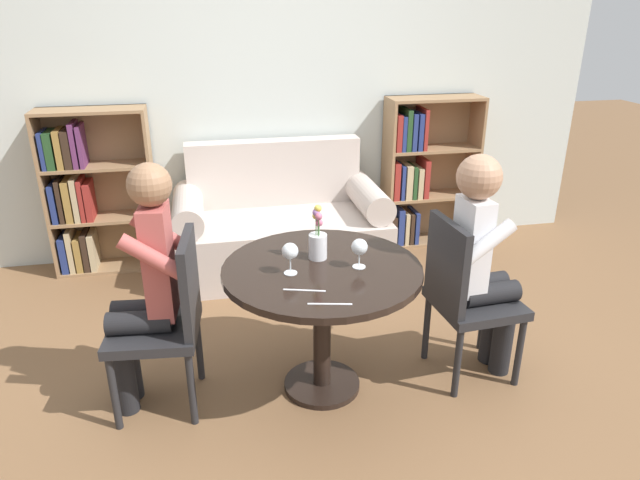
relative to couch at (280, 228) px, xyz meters
name	(u,v)px	position (x,y,z in m)	size (l,w,h in m)	color
ground_plane	(322,386)	(0.00, -1.53, -0.31)	(16.00, 16.00, 0.00)	brown
back_wall	(268,79)	(0.00, 0.43, 1.04)	(5.20, 0.05, 2.70)	silver
round_table	(322,291)	(0.00, -1.53, 0.26)	(0.98, 0.98, 0.70)	black
couch	(280,228)	(0.00, 0.00, 0.00)	(1.54, 0.80, 0.92)	beige
bookshelf_left	(89,194)	(-1.37, 0.26, 0.27)	(0.75, 0.28, 1.20)	#93704C
bookshelf_right	(418,173)	(1.18, 0.27, 0.28)	(0.75, 0.28, 1.20)	#93704C
chair_left	(168,316)	(-0.75, -1.49, 0.18)	(0.46, 0.46, 0.90)	#232326
chair_right	(464,293)	(0.75, -1.56, 0.18)	(0.45, 0.45, 0.90)	#232326
person_left	(145,286)	(-0.84, -1.47, 0.35)	(0.44, 0.37, 1.25)	black
person_right	(483,260)	(0.83, -1.55, 0.36)	(0.43, 0.36, 1.23)	black
wine_glass_left	(290,252)	(-0.16, -1.57, 0.50)	(0.08, 0.08, 0.15)	white
wine_glass_right	(359,248)	(0.17, -1.57, 0.49)	(0.08, 0.08, 0.15)	white
flower_vase	(318,241)	(0.00, -1.42, 0.49)	(0.09, 0.09, 0.28)	silver
knife_left_setting	(330,304)	(-0.04, -1.89, 0.39)	(0.19, 0.05, 0.00)	silver
fork_left_setting	(304,290)	(-0.13, -1.75, 0.39)	(0.19, 0.07, 0.00)	silver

